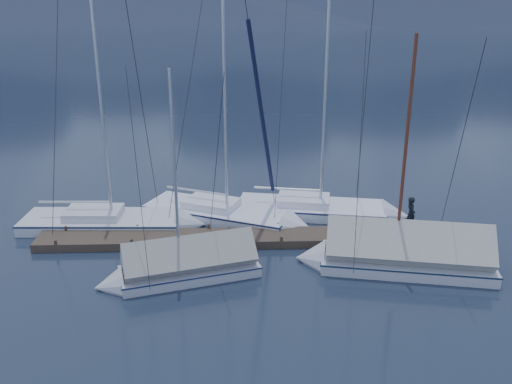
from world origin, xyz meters
TOP-DOWN VIEW (x-y plane):
  - ground at (0.00, 0.00)m, footprint 1000.00×1000.00m
  - dock at (0.00, 2.00)m, footprint 18.00×1.50m
  - mooring_posts at (-0.50, 2.00)m, footprint 15.12×1.52m
  - sailboat_open_left at (-5.72, 3.74)m, footprint 8.09×3.44m
  - sailboat_open_mid at (-0.73, 4.26)m, footprint 8.14×5.27m
  - sailboat_open_right at (3.67, 4.79)m, footprint 8.26×3.85m
  - sailboat_covered_near at (4.98, -0.46)m, footprint 7.56×3.64m
  - sailboat_covered_far at (-2.97, -1.02)m, footprint 6.12×3.31m
  - person at (6.42, 2.02)m, footprint 0.39×0.58m

SIDE VIEW (x-z plane):
  - ground at x=0.00m, z-range 0.00..0.00m
  - dock at x=0.00m, z-range -0.16..0.38m
  - sailboat_open_mid at x=-0.73m, z-range -5.05..5.42m
  - sailboat_open_right at x=3.67m, z-range -5.09..5.46m
  - sailboat_open_left at x=-5.72m, z-range -5.11..5.48m
  - mooring_posts at x=-0.50m, z-range 0.17..0.52m
  - sailboat_covered_far at x=-2.97m, z-range -3.71..4.51m
  - sailboat_covered_near at x=4.98m, z-range -4.25..5.19m
  - person at x=6.42m, z-range 0.34..1.88m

